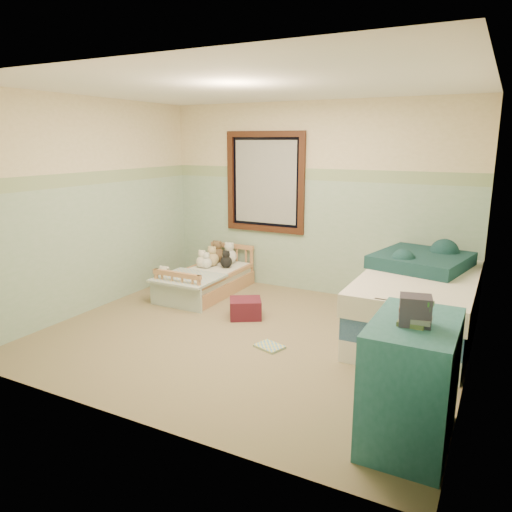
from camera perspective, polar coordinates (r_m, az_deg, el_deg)
The scene contains 29 objects.
floor at distance 5.18m, azimuth -0.79°, elevation -9.45°, with size 4.20×3.60×0.02m, color #736648.
ceiling at distance 4.80m, azimuth -0.89°, elevation 19.50°, with size 4.20×3.60×0.02m, color white.
wall_back at distance 6.46m, azimuth 6.82°, elevation 6.63°, with size 4.20×0.04×2.50m, color beige.
wall_front at distance 3.38m, azimuth -15.46°, elevation 0.12°, with size 4.20×0.04×2.50m, color beige.
wall_left at distance 6.10m, azimuth -18.56°, elevation 5.65°, with size 0.04×3.60×2.50m, color beige.
wall_right at distance 4.27m, azimuth 24.84°, elevation 2.04°, with size 0.04×3.60×2.50m, color beige.
wainscot_mint at distance 6.52m, azimuth 6.65°, elevation 2.25°, with size 4.20×0.01×1.50m, color #87AB8B.
border_strip at distance 6.41m, azimuth 6.85°, elevation 9.50°, with size 4.20×0.01×0.15m, color #567958.
window_frame at distance 6.68m, azimuth 1.06°, elevation 8.67°, with size 1.16×0.06×1.36m, color #431D11.
window_blinds at distance 6.69m, azimuth 1.10°, elevation 8.67°, with size 0.92×0.01×1.12m, color beige.
toddler_bed_frame at distance 6.57m, azimuth -5.71°, elevation -3.56°, with size 0.70×1.40×0.18m, color #A86840.
toddler_mattress at distance 6.53m, azimuth -5.74°, elevation -2.31°, with size 0.64×1.34×0.12m, color silver.
patchwork_quilt at distance 6.17m, azimuth -7.96°, elevation -2.59°, with size 0.76×0.70×0.03m, color #83A3C7.
plush_bed_brown at distance 6.98m, azimuth -4.56°, elevation 0.14°, with size 0.21×0.21×0.21m, color brown.
plush_bed_white at distance 6.88m, azimuth -3.15°, elevation -0.05°, with size 0.21×0.21×0.21m, color silver.
plush_bed_tan at distance 6.77m, azimuth -5.19°, elevation -0.38°, with size 0.19×0.19×0.19m, color #D4B87E.
plush_bed_dark at distance 6.66m, azimuth -3.52°, elevation -0.70°, with size 0.16×0.16×0.16m, color black.
plush_floor_cream at distance 6.70m, azimuth -10.69°, elevation -3.14°, with size 0.24×0.24×0.24m, color #EDE2C7.
plush_floor_tan at distance 6.39m, azimuth -10.05°, elevation -3.93°, with size 0.24×0.24×0.24m, color #D4B87E.
twin_bed_frame at distance 5.47m, azimuth 18.42°, elevation -7.53°, with size 1.05×2.10×0.22m, color white.
twin_boxspring at distance 5.40m, azimuth 18.59°, elevation -5.34°, with size 1.05×2.10×0.22m, color navy.
twin_mattress at distance 5.34m, azimuth 18.76°, elevation -3.10°, with size 1.09×2.15×0.22m, color silver.
teal_blanket at distance 5.59m, azimuth 18.89°, elevation -0.48°, with size 0.89×0.95×0.14m, color #163B41.
dresser at distance 3.50m, azimuth 17.78°, elevation -13.89°, with size 0.54×0.86×0.86m, color #266667.
book_stack at distance 3.24m, azimuth 18.21°, elevation -6.11°, with size 0.19×0.15×0.19m, color #442629.
red_pillow at distance 5.64m, azimuth -1.25°, elevation -6.17°, with size 0.36×0.31×0.22m, color maroon.
floor_book at distance 4.89m, azimuth 1.60°, elevation -10.60°, with size 0.27×0.20×0.02m, color yellow.
extra_plush_0 at distance 6.69m, azimuth -6.35°, elevation -0.67°, with size 0.17×0.17×0.17m, color #EDE2C7.
extra_plush_1 at distance 6.66m, azimuth -5.86°, elevation -0.80°, with size 0.15×0.15×0.15m, color silver.
Camera 1 is at (2.27, -4.20, 2.00)m, focal length 34.01 mm.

